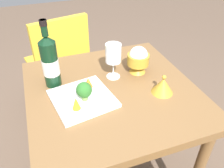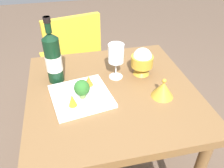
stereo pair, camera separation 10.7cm
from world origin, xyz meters
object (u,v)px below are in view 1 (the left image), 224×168
at_px(broccoli_floret, 84,90).
at_px(carrot_garnish_right, 88,82).
at_px(rice_bowl, 138,59).
at_px(wine_glass, 113,54).
at_px(chair_by_wall, 60,58).
at_px(rice_bowl_lid, 163,85).
at_px(serving_plate, 83,98).
at_px(wine_bottle, 50,61).
at_px(carrot_garnish_left, 76,103).

xyz_separation_m(broccoli_floret, carrot_garnish_right, (0.08, -0.04, -0.02)).
relative_size(rice_bowl, carrot_garnish_right, 2.80).
xyz_separation_m(wine_glass, rice_bowl, (0.00, -0.13, -0.05)).
relative_size(chair_by_wall, broccoli_floret, 9.91).
height_order(rice_bowl_lid, carrot_garnish_right, rice_bowl_lid).
distance_m(rice_bowl, serving_plate, 0.35).
bearing_deg(rice_bowl, serving_plate, 111.82).
xyz_separation_m(wine_bottle, serving_plate, (-0.16, -0.10, -0.12)).
distance_m(rice_bowl_lid, carrot_garnish_right, 0.34).
distance_m(serving_plate, carrot_garnish_left, 0.08).
distance_m(chair_by_wall, carrot_garnish_right, 0.74).
distance_m(chair_by_wall, wine_glass, 0.74).
relative_size(rice_bowl, serving_plate, 0.49).
bearing_deg(rice_bowl_lid, chair_by_wall, 23.14).
xyz_separation_m(wine_glass, rice_bowl_lid, (-0.19, -0.17, -0.09)).
bearing_deg(rice_bowl_lid, carrot_garnish_right, 66.84).
bearing_deg(rice_bowl_lid, broccoli_floret, 82.05).
bearing_deg(carrot_garnish_right, chair_by_wall, 3.64).
distance_m(rice_bowl_lid, carrot_garnish_left, 0.40).
xyz_separation_m(rice_bowl, broccoli_floret, (-0.15, 0.32, -0.01)).
bearing_deg(carrot_garnish_left, carrot_garnish_right, -33.18).
relative_size(wine_bottle, wine_glass, 1.78).
bearing_deg(chair_by_wall, rice_bowl_lid, -79.91).
xyz_separation_m(rice_bowl, serving_plate, (-0.13, 0.32, -0.07)).
xyz_separation_m(wine_glass, broccoli_floret, (-0.15, 0.18, -0.06)).
xyz_separation_m(serving_plate, carrot_garnish_right, (0.07, -0.04, 0.03)).
height_order(broccoli_floret, carrot_garnish_left, broccoli_floret).
distance_m(rice_bowl_lid, broccoli_floret, 0.35).
height_order(wine_bottle, broccoli_floret, wine_bottle).
height_order(wine_bottle, rice_bowl, wine_bottle).
relative_size(carrot_garnish_left, carrot_garnish_right, 1.11).
bearing_deg(carrot_garnish_right, broccoli_floret, 155.29).
bearing_deg(carrot_garnish_left, rice_bowl, -61.84).
distance_m(rice_bowl, broccoli_floret, 0.35).
bearing_deg(carrot_garnish_right, rice_bowl_lid, -113.16).
xyz_separation_m(rice_bowl_lid, serving_plate, (0.07, 0.36, -0.03)).
distance_m(chair_by_wall, carrot_garnish_left, 0.86).
relative_size(rice_bowl_lid, carrot_garnish_right, 1.98).
bearing_deg(wine_bottle, broccoli_floret, -149.42).
distance_m(rice_bowl, rice_bowl_lid, 0.20).
xyz_separation_m(rice_bowl, carrot_garnish_right, (-0.06, 0.28, -0.03)).
xyz_separation_m(wine_bottle, carrot_garnish_left, (-0.23, -0.06, -0.08)).
relative_size(rice_bowl_lid, broccoli_floret, 1.17).
height_order(serving_plate, carrot_garnish_left, carrot_garnish_left).
bearing_deg(carrot_garnish_right, serving_plate, 145.30).
height_order(wine_bottle, wine_glass, wine_bottle).
relative_size(serving_plate, carrot_garnish_right, 5.70).
height_order(chair_by_wall, carrot_garnish_right, chair_by_wall).
distance_m(rice_bowl, carrot_garnish_left, 0.41).
bearing_deg(chair_by_wall, rice_bowl, -76.12).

